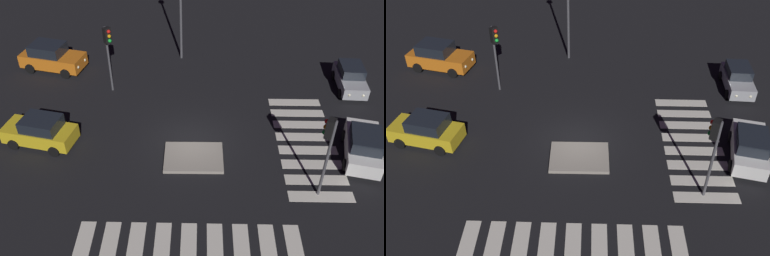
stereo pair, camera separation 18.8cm
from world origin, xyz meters
TOP-DOWN VIEW (x-y plane):
  - ground_plane at (0.00, 0.00)m, footprint 80.00×80.00m
  - traffic_island at (0.12, -1.39)m, footprint 3.16×2.38m
  - car_silver at (10.23, 5.83)m, footprint 1.88×3.76m
  - car_white at (9.07, -1.11)m, footprint 2.56×4.24m
  - car_yellow at (-8.34, -0.27)m, footprint 4.19×2.49m
  - car_orange at (-9.93, 7.87)m, footprint 4.64×2.82m
  - traffic_light_west at (-5.24, 5.15)m, footprint 0.54×0.54m
  - traffic_light_east at (6.14, -3.76)m, footprint 0.53×0.54m
  - crosswalk_near at (0.00, -7.40)m, footprint 9.90×3.20m
  - crosswalk_side at (6.38, 0.00)m, footprint 3.20×8.75m

SIDE VIEW (x-z plane):
  - ground_plane at x=0.00m, z-range 0.00..0.00m
  - crosswalk_near at x=0.00m, z-range 0.00..0.02m
  - crosswalk_side at x=6.38m, z-range 0.00..0.02m
  - traffic_island at x=0.12m, z-range 0.00..0.18m
  - car_silver at x=10.23m, z-range -0.01..1.59m
  - car_yellow at x=-8.34m, z-range -0.02..1.71m
  - car_white at x=9.07m, z-range -0.02..1.73m
  - car_orange at x=-9.93m, z-range -0.02..1.89m
  - traffic_light_west at x=-5.24m, z-range 1.15..5.62m
  - traffic_light_east at x=6.14m, z-range 1.16..5.65m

